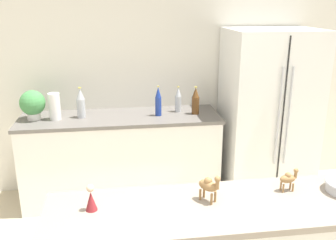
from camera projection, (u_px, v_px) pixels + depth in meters
wall_back at (157, 73)px, 4.03m from camera, size 8.00×0.06×2.55m
back_counter at (122, 157)px, 3.91m from camera, size 2.01×0.63×0.91m
refrigerator at (268, 115)px, 3.92m from camera, size 0.90×0.73×1.76m
potted_plant at (33, 104)px, 3.62m from camera, size 0.24×0.24×0.29m
paper_towel_roll at (55, 107)px, 3.62m from camera, size 0.11×0.11×0.26m
back_bottle_0 at (196, 101)px, 3.81m from camera, size 0.08×0.08×0.28m
back_bottle_1 at (178, 100)px, 3.88m from camera, size 0.06×0.06×0.27m
back_bottle_2 at (81, 103)px, 3.68m from camera, size 0.08×0.08×0.31m
back_bottle_3 at (158, 102)px, 3.75m from camera, size 0.06×0.06×0.30m
camel_figurine at (289, 178)px, 2.10m from camera, size 0.11×0.05×0.13m
camel_figurine_second at (209, 185)px, 1.98m from camera, size 0.12×0.12×0.16m
wise_man_figurine_crimson at (91, 199)px, 1.91m from camera, size 0.06×0.06×0.14m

